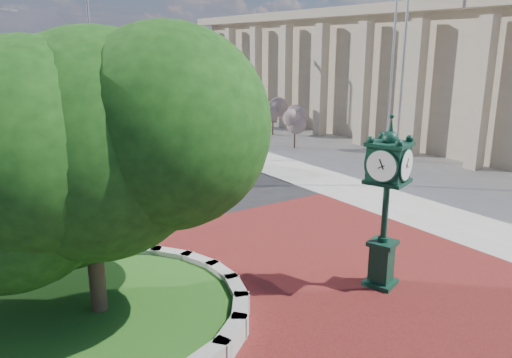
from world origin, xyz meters
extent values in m
plane|color=black|center=(0.00, 0.00, 0.00)|extent=(200.00, 200.00, 0.00)
cube|color=#5E1816|center=(0.00, -1.00, 0.02)|extent=(12.00, 12.00, 0.04)
cube|color=#9E9B93|center=(16.00, 10.00, 0.02)|extent=(20.00, 50.00, 0.04)
cube|color=#9E9B93|center=(-3.05, -2.54, 0.27)|extent=(1.20, 1.04, 0.54)
cube|color=#9E9B93|center=(-2.38, -1.84, 0.27)|extent=(1.00, 1.22, 0.54)
cube|color=#9E9B93|center=(-1.95, -0.96, 0.27)|extent=(0.71, 1.30, 0.54)
cube|color=#9E9B93|center=(-1.80, 0.00, 0.27)|extent=(0.35, 1.25, 0.54)
cube|color=#9E9B93|center=(-1.95, 0.96, 0.27)|extent=(0.71, 1.30, 0.54)
cube|color=#9E9B93|center=(-2.38, 1.84, 0.27)|extent=(1.00, 1.22, 0.54)
cube|color=#9E9B93|center=(-3.05, 2.54, 0.27)|extent=(1.20, 1.04, 0.54)
cube|color=#9E9B93|center=(-3.91, 3.01, 0.27)|extent=(1.29, 0.76, 0.54)
cylinder|color=#144715|center=(-5.00, 0.00, 0.20)|extent=(6.10, 6.10, 0.40)
cube|color=tan|center=(24.00, 12.00, 4.00)|extent=(15.00, 42.00, 8.00)
cube|color=tan|center=(24.00, 12.00, 8.30)|extent=(17.00, 44.00, 0.60)
cube|color=black|center=(16.80, 12.00, 4.00)|extent=(0.30, 40.00, 5.50)
cylinder|color=#9E9B93|center=(5.00, 70.00, 3.00)|extent=(1.80, 1.80, 6.00)
cylinder|color=#9E9B93|center=(25.00, 70.00, 3.00)|extent=(1.80, 1.80, 6.00)
cylinder|color=#38281C|center=(-5.00, 0.00, 1.08)|extent=(0.36, 0.36, 2.17)
sphere|color=#12350E|center=(-5.00, 0.00, 3.73)|extent=(5.20, 5.20, 5.20)
cylinder|color=#38281C|center=(-4.00, 18.00, 0.96)|extent=(0.36, 0.36, 1.92)
sphere|color=#12350E|center=(-4.00, 18.00, 3.25)|extent=(4.40, 4.40, 4.40)
cube|color=black|center=(1.75, -2.26, 0.08)|extent=(0.97, 0.97, 0.15)
cube|color=black|center=(1.75, -2.26, 0.66)|extent=(0.67, 0.67, 1.04)
cube|color=black|center=(1.75, -2.26, 1.21)|extent=(0.85, 0.85, 0.11)
cylinder|color=black|center=(1.75, -2.26, 2.08)|extent=(0.16, 0.16, 1.61)
cube|color=black|center=(1.75, -2.26, 3.37)|extent=(1.09, 1.09, 0.85)
cylinder|color=white|center=(1.91, -2.68, 3.37)|extent=(0.73, 0.31, 0.76)
cylinder|color=white|center=(1.60, -1.84, 3.37)|extent=(0.73, 0.31, 0.76)
cylinder|color=white|center=(1.34, -2.41, 3.37)|extent=(0.31, 0.73, 0.76)
cylinder|color=white|center=(2.17, -2.11, 3.37)|extent=(0.31, 0.73, 0.76)
sphere|color=black|center=(1.75, -2.26, 3.96)|extent=(0.42, 0.42, 0.42)
cone|color=black|center=(1.75, -2.26, 4.27)|extent=(0.17, 0.17, 0.47)
imported|color=maroon|center=(1.41, 38.51, 0.79)|extent=(2.97, 4.94, 1.58)
cylinder|color=silver|center=(9.65, 4.11, 5.16)|extent=(0.12, 0.12, 10.31)
cylinder|color=silver|center=(13.16, 7.77, 5.55)|extent=(0.13, 0.13, 11.10)
cylinder|color=slate|center=(3.19, 27.09, 5.03)|extent=(0.18, 0.18, 10.06)
cylinder|color=slate|center=(-0.57, 44.23, 4.74)|extent=(0.17, 0.17, 9.48)
cube|color=slate|center=(0.37, 44.35, 9.48)|extent=(1.90, 0.41, 0.13)
cube|color=slate|center=(1.20, 44.47, 9.37)|extent=(0.56, 0.33, 0.16)
cylinder|color=#38281C|center=(11.18, 13.37, 0.60)|extent=(0.10, 0.10, 1.20)
sphere|color=#B45A99|center=(11.18, 13.37, 1.60)|extent=(1.20, 1.20, 1.20)
cylinder|color=#38281C|center=(12.82, 17.92, 0.60)|extent=(0.10, 0.10, 1.20)
sphere|color=#B45A99|center=(12.82, 17.92, 1.60)|extent=(1.20, 1.20, 1.20)
cylinder|color=#38281C|center=(12.82, 21.93, 0.60)|extent=(0.10, 0.10, 1.20)
sphere|color=#B45A99|center=(12.82, 21.93, 1.60)|extent=(1.20, 1.20, 1.20)
camera|label=1|loc=(-7.75, -10.43, 6.20)|focal=35.00mm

